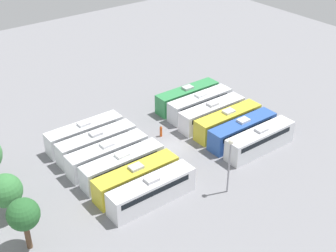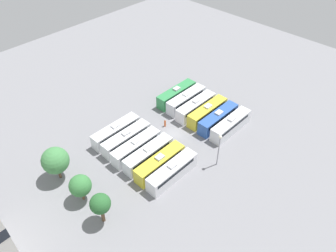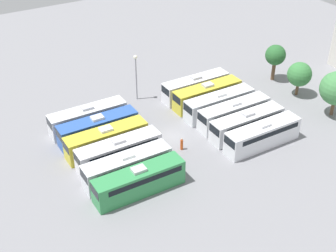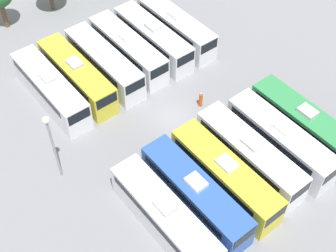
{
  "view_description": "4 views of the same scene",
  "coord_description": "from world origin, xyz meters",
  "px_view_note": "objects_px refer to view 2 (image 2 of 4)",
  "views": [
    {
      "loc": [
        -42.36,
        32.92,
        35.3
      ],
      "look_at": [
        1.74,
        -0.7,
        2.29
      ],
      "focal_mm": 50.0,
      "sensor_mm": 36.0,
      "label": 1
    },
    {
      "loc": [
        -34.3,
        37.57,
        46.07
      ],
      "look_at": [
        0.35,
        1.48,
        2.95
      ],
      "focal_mm": 35.0,
      "sensor_mm": 36.0,
      "label": 2
    },
    {
      "loc": [
        44.9,
        -27.43,
        35.8
      ],
      "look_at": [
        1.17,
        -1.41,
        2.82
      ],
      "focal_mm": 50.0,
      "sensor_mm": 36.0,
      "label": 3
    },
    {
      "loc": [
        -19.06,
        -23.44,
        33.04
      ],
      "look_at": [
        -1.93,
        -1.85,
        1.73
      ],
      "focal_mm": 50.0,
      "sensor_mm": 36.0,
      "label": 4
    }
  ],
  "objects_px": {
    "bus_3": "(196,107)",
    "bus_4": "(186,100)",
    "bus_6": "(172,171)",
    "light_pole": "(219,145)",
    "bus_5": "(176,94)",
    "bus_10": "(126,139)",
    "bus_1": "(218,118)",
    "tree_1": "(80,186)",
    "bus_0": "(231,125)",
    "bus_8": "(148,154)",
    "bus_9": "(136,147)",
    "worker_person": "(165,123)",
    "bus_7": "(160,163)",
    "bus_11": "(116,132)",
    "tree_2": "(55,161)",
    "bus_2": "(207,112)",
    "tree_0": "(100,204)"
  },
  "relations": [
    {
      "from": "bus_3",
      "to": "bus_4",
      "type": "bearing_deg",
      "value": -8.51
    },
    {
      "from": "bus_6",
      "to": "light_pole",
      "type": "relative_size",
      "value": 1.48
    },
    {
      "from": "bus_5",
      "to": "bus_10",
      "type": "distance_m",
      "value": 18.43
    },
    {
      "from": "bus_1",
      "to": "bus_3",
      "type": "xyz_separation_m",
      "value": [
        6.17,
        0.1,
        0.0
      ]
    },
    {
      "from": "bus_4",
      "to": "tree_1",
      "type": "bearing_deg",
      "value": 98.69
    },
    {
      "from": "bus_0",
      "to": "bus_8",
      "type": "height_order",
      "value": "same"
    },
    {
      "from": "bus_3",
      "to": "bus_0",
      "type": "bearing_deg",
      "value": -178.52
    },
    {
      "from": "bus_5",
      "to": "bus_9",
      "type": "distance_m",
      "value": 19.43
    },
    {
      "from": "bus_3",
      "to": "light_pole",
      "type": "height_order",
      "value": "light_pole"
    },
    {
      "from": "bus_0",
      "to": "bus_4",
      "type": "bearing_deg",
      "value": -1.14
    },
    {
      "from": "bus_3",
      "to": "bus_6",
      "type": "relative_size",
      "value": 1.0
    },
    {
      "from": "bus_6",
      "to": "worker_person",
      "type": "bearing_deg",
      "value": -40.77
    },
    {
      "from": "bus_5",
      "to": "bus_7",
      "type": "distance_m",
      "value": 22.14
    },
    {
      "from": "bus_7",
      "to": "worker_person",
      "type": "bearing_deg",
      "value": -50.18
    },
    {
      "from": "bus_1",
      "to": "bus_7",
      "type": "height_order",
      "value": "same"
    },
    {
      "from": "bus_1",
      "to": "bus_10",
      "type": "height_order",
      "value": "same"
    },
    {
      "from": "bus_11",
      "to": "tree_2",
      "type": "xyz_separation_m",
      "value": [
        -0.77,
        13.85,
        2.63
      ]
    },
    {
      "from": "bus_8",
      "to": "bus_9",
      "type": "relative_size",
      "value": 1.0
    },
    {
      "from": "bus_2",
      "to": "tree_2",
      "type": "relative_size",
      "value": 1.61
    },
    {
      "from": "bus_1",
      "to": "bus_4",
      "type": "xyz_separation_m",
      "value": [
        9.45,
        -0.39,
        0.0
      ]
    },
    {
      "from": "bus_9",
      "to": "bus_0",
      "type": "bearing_deg",
      "value": -117.18
    },
    {
      "from": "bus_1",
      "to": "worker_person",
      "type": "distance_m",
      "value": 11.39
    },
    {
      "from": "tree_0",
      "to": "bus_9",
      "type": "bearing_deg",
      "value": -61.73
    },
    {
      "from": "bus_5",
      "to": "bus_6",
      "type": "relative_size",
      "value": 1.0
    },
    {
      "from": "light_pole",
      "to": "tree_1",
      "type": "distance_m",
      "value": 25.04
    },
    {
      "from": "tree_0",
      "to": "bus_5",
      "type": "bearing_deg",
      "value": -66.82
    },
    {
      "from": "bus_9",
      "to": "bus_2",
      "type": "bearing_deg",
      "value": -99.63
    },
    {
      "from": "bus_1",
      "to": "tree_1",
      "type": "distance_m",
      "value": 31.94
    },
    {
      "from": "tree_0",
      "to": "tree_1",
      "type": "distance_m",
      "value": 5.92
    },
    {
      "from": "bus_0",
      "to": "bus_2",
      "type": "xyz_separation_m",
      "value": [
        6.22,
        -0.02,
        0.0
      ]
    },
    {
      "from": "bus_11",
      "to": "tree_1",
      "type": "height_order",
      "value": "tree_1"
    },
    {
      "from": "bus_3",
      "to": "bus_6",
      "type": "bearing_deg",
      "value": 117.88
    },
    {
      "from": "bus_9",
      "to": "tree_1",
      "type": "xyz_separation_m",
      "value": [
        -1.58,
        13.6,
        1.79
      ]
    },
    {
      "from": "bus_9",
      "to": "bus_5",
      "type": "bearing_deg",
      "value": -70.92
    },
    {
      "from": "bus_10",
      "to": "tree_2",
      "type": "bearing_deg",
      "value": 80.21
    },
    {
      "from": "bus_1",
      "to": "light_pole",
      "type": "xyz_separation_m",
      "value": [
        -6.97,
        9.39,
        3.31
      ]
    },
    {
      "from": "bus_2",
      "to": "bus_4",
      "type": "bearing_deg",
      "value": -2.02
    },
    {
      "from": "bus_11",
      "to": "bus_9",
      "type": "bearing_deg",
      "value": 178.5
    },
    {
      "from": "bus_5",
      "to": "light_pole",
      "type": "relative_size",
      "value": 1.48
    },
    {
      "from": "bus_6",
      "to": "bus_7",
      "type": "height_order",
      "value": "same"
    },
    {
      "from": "bus_3",
      "to": "bus_4",
      "type": "height_order",
      "value": "same"
    },
    {
      "from": "bus_4",
      "to": "bus_7",
      "type": "distance_m",
      "value": 20.54
    },
    {
      "from": "bus_0",
      "to": "bus_9",
      "type": "bearing_deg",
      "value": 62.82
    },
    {
      "from": "bus_1",
      "to": "tree_1",
      "type": "height_order",
      "value": "tree_1"
    },
    {
      "from": "bus_2",
      "to": "bus_6",
      "type": "relative_size",
      "value": 1.0
    },
    {
      "from": "tree_1",
      "to": "tree_2",
      "type": "bearing_deg",
      "value": 0.68
    },
    {
      "from": "worker_person",
      "to": "tree_0",
      "type": "relative_size",
      "value": 0.29
    },
    {
      "from": "bus_9",
      "to": "worker_person",
      "type": "xyz_separation_m",
      "value": [
        1.7,
        -9.74,
        -0.91
      ]
    },
    {
      "from": "bus_3",
      "to": "bus_5",
      "type": "bearing_deg",
      "value": -4.54
    },
    {
      "from": "worker_person",
      "to": "tree_2",
      "type": "bearing_deg",
      "value": 80.68
    }
  ]
}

